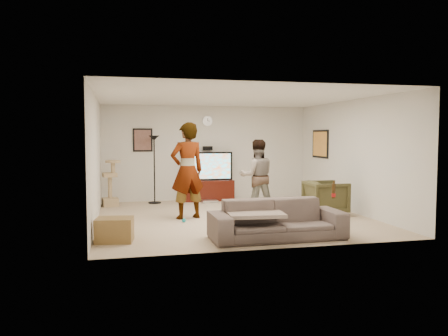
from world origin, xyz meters
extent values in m
cube|color=tan|center=(0.00, 0.00, -0.01)|extent=(5.50, 5.50, 0.02)
cube|color=white|center=(0.00, 0.00, 2.51)|extent=(5.50, 5.50, 0.02)
cube|color=silver|center=(0.00, 2.75, 1.25)|extent=(5.50, 0.04, 2.50)
cube|color=silver|center=(0.00, -2.75, 1.25)|extent=(5.50, 0.04, 2.50)
cube|color=silver|center=(-2.75, 0.00, 1.25)|extent=(0.04, 5.50, 2.50)
cube|color=silver|center=(2.75, 0.00, 1.25)|extent=(0.04, 5.50, 2.50)
cylinder|color=white|center=(0.00, 2.72, 2.10)|extent=(0.26, 0.04, 0.26)
cube|color=black|center=(0.00, 2.69, 1.38)|extent=(0.25, 0.10, 0.10)
cube|color=brown|center=(-1.70, 2.73, 1.60)|extent=(0.42, 0.03, 0.52)
cube|color=#E7953E|center=(2.73, 1.60, 1.50)|extent=(0.03, 0.78, 0.62)
cube|color=#360D07|center=(-0.01, 2.50, 0.27)|extent=(1.29, 0.45, 0.54)
cube|color=silver|center=(-0.07, 2.11, 0.04)|extent=(0.40, 0.30, 0.07)
cube|color=black|center=(-0.01, 2.50, 0.91)|extent=(1.26, 0.08, 0.75)
cube|color=#24D6FE|center=(-0.01, 2.46, 0.91)|extent=(1.16, 0.01, 0.66)
cylinder|color=black|center=(-1.44, 2.36, 0.85)|extent=(0.32, 0.32, 1.71)
cube|color=tan|center=(-2.53, 2.12, 0.56)|extent=(0.41, 0.41, 1.12)
imported|color=beige|center=(-0.95, 0.05, 0.99)|extent=(0.82, 0.64, 1.98)
imported|color=teal|center=(0.67, 0.44, 0.81)|extent=(0.84, 0.68, 1.63)
imported|color=#5C4E49|center=(0.22, -2.12, 0.32)|extent=(2.21, 0.89, 0.64)
cube|color=tan|center=(-0.16, -2.12, 0.43)|extent=(0.96, 0.78, 0.06)
cylinder|color=#3A230A|center=(1.23, -2.12, 0.77)|extent=(0.06, 0.06, 0.25)
imported|color=#39371D|center=(2.04, -0.19, 0.37)|extent=(0.82, 0.80, 0.74)
cube|color=brown|center=(-2.40, -1.73, 0.19)|extent=(0.64, 0.52, 0.39)
sphere|color=teal|center=(-1.08, -0.36, 0.04)|extent=(0.08, 0.08, 0.08)
camera|label=1|loc=(-2.32, -9.09, 1.70)|focal=36.14mm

